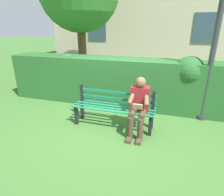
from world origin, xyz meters
name	(u,v)px	position (x,y,z in m)	size (l,w,h in m)	color
ground	(113,126)	(0.00, 0.00, 0.00)	(60.00, 60.00, 0.00)	#3D6B2D
park_bench	(114,107)	(0.00, -0.06, 0.44)	(1.85, 0.48, 0.87)	black
person_seated	(139,105)	(-0.58, 0.10, 0.65)	(0.44, 0.73, 1.20)	maroon
hedge_backdrop	(117,81)	(0.28, -1.33, 0.70)	(6.33, 0.88, 1.49)	#265B28
lamp_post	(219,19)	(-1.98, -0.99, 2.30)	(0.30, 0.30, 3.84)	#2D3338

